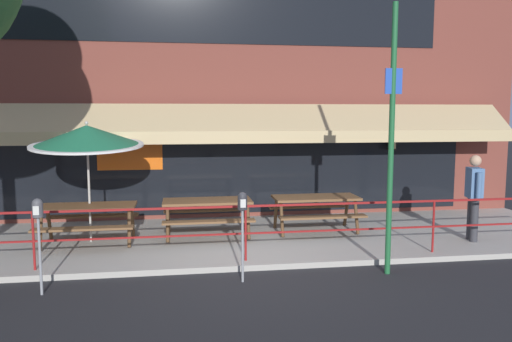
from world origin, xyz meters
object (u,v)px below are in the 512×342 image
picnic_table_right (316,204)px  picnic_table_centre (207,208)px  picnic_table_left (88,213)px  pedestrian_walking (474,193)px  parking_meter_far (242,210)px  parking_meter_near (38,217)px  street_sign_pole (391,138)px  patio_umbrella_left (87,136)px

picnic_table_right → picnic_table_centre: bearing=-178.0°
picnic_table_centre → picnic_table_right: 2.31m
picnic_table_left → pedestrian_walking: pedestrian_walking is taller
pedestrian_walking → parking_meter_far: bearing=-162.9°
parking_meter_near → pedestrian_walking: bearing=11.5°
picnic_table_right → parking_meter_near: size_ratio=1.27×
pedestrian_walking → street_sign_pole: bearing=-149.2°
parking_meter_far → street_sign_pole: street_sign_pole is taller
picnic_table_right → patio_umbrella_left: bearing=-178.5°
pedestrian_walking → parking_meter_far: (-4.81, -1.48, 0.09)m
picnic_table_right → street_sign_pole: bearing=-79.1°
picnic_table_right → pedestrian_walking: size_ratio=1.05×
patio_umbrella_left → pedestrian_walking: (7.52, -1.07, -1.12)m
picnic_table_right → patio_umbrella_left: patio_umbrella_left is taller
picnic_table_right → patio_umbrella_left: 4.85m
patio_umbrella_left → parking_meter_near: (-0.25, -2.65, -1.03)m
picnic_table_centre → parking_meter_near: parking_meter_near is taller
patio_umbrella_left → parking_meter_far: bearing=-43.2°
picnic_table_right → parking_meter_near: (-4.87, -2.78, 0.44)m
picnic_table_centre → parking_meter_far: parking_meter_far is taller
street_sign_pole → parking_meter_far: bearing=-178.9°
parking_meter_near → street_sign_pole: size_ratio=0.33×
picnic_table_left → parking_meter_near: (-0.25, -2.44, 0.44)m
pedestrian_walking → parking_meter_far: pedestrian_walking is taller
patio_umbrella_left → street_sign_pole: size_ratio=0.55×
parking_meter_near → picnic_table_left: bearing=84.1°
parking_meter_near → parking_meter_far: 2.96m
parking_meter_far → street_sign_pole: (2.41, 0.05, 1.08)m
parking_meter_far → picnic_table_right: bearing=54.4°
picnic_table_centre → pedestrian_walking: bearing=-12.0°
patio_umbrella_left → pedestrian_walking: bearing=-8.1°
patio_umbrella_left → parking_meter_near: bearing=-95.4°
parking_meter_near → picnic_table_centre: bearing=46.5°
street_sign_pole → patio_umbrella_left: bearing=154.0°
picnic_table_left → parking_meter_far: size_ratio=1.27×
patio_umbrella_left → pedestrian_walking: patio_umbrella_left is taller
parking_meter_far → street_sign_pole: bearing=1.1°
patio_umbrella_left → street_sign_pole: street_sign_pole is taller
picnic_table_centre → picnic_table_right: same height
picnic_table_centre → picnic_table_right: bearing=2.0°
picnic_table_centre → pedestrian_walking: 5.34m
parking_meter_far → patio_umbrella_left: bearing=136.8°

